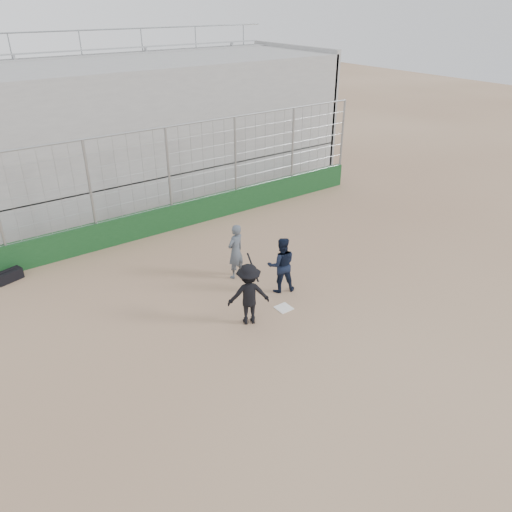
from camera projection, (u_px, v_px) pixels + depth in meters
ground at (284, 308)px, 14.71m from camera, size 90.00×90.00×0.00m
home_plate at (284, 308)px, 14.70m from camera, size 0.44×0.44×0.02m
backstop at (172, 206)px, 19.30m from camera, size 18.10×0.25×4.04m
bleachers at (116, 130)px, 21.95m from camera, size 20.25×6.70×6.98m
batter_at_plate at (249, 294)px, 13.69m from camera, size 1.34×1.10×1.96m
catcher_crouched at (281, 274)px, 15.29m from camera, size 1.09×0.98×1.22m
umpire at (236, 254)px, 16.00m from camera, size 0.77×0.61×1.66m
equipment_bag at (9, 276)px, 16.05m from camera, size 0.89×0.58×0.39m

